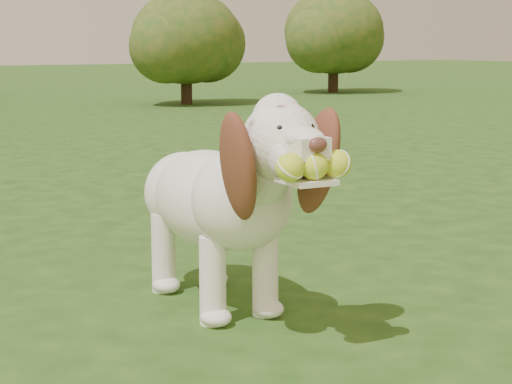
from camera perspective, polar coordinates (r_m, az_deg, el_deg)
ground at (r=3.83m, az=-0.99°, el=-5.75°), size 80.00×80.00×0.00m
dog at (r=3.28m, az=-2.20°, el=-0.12°), size 0.49×1.33×0.87m
shrub_f at (r=14.93m, az=-4.70°, el=10.22°), size 1.88×1.88×1.94m
shrub_h at (r=18.73m, az=5.22°, el=10.60°), size 2.13×2.13×2.21m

